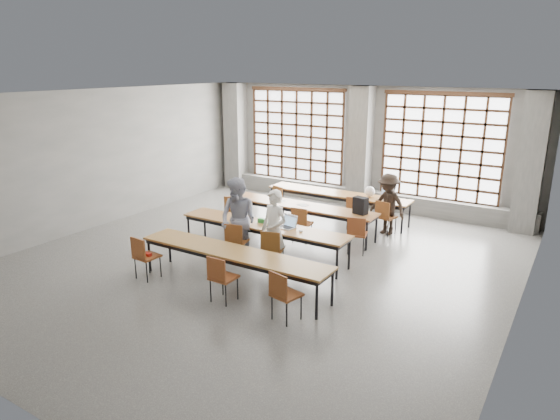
{
  "coord_description": "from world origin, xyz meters",
  "views": [
    {
      "loc": [
        5.63,
        -8.24,
        4.07
      ],
      "look_at": [
        0.26,
        0.4,
        1.1
      ],
      "focal_mm": 32.0,
      "sensor_mm": 36.0,
      "label": 1
    }
  ],
  "objects_px": {
    "chair_back_right": "(385,214)",
    "chair_near_left": "(144,254)",
    "chair_back_mid": "(355,210)",
    "student_female": "(238,220)",
    "desk_row_c": "(263,227)",
    "chair_back_left": "(281,198)",
    "student_male": "(274,230)",
    "phone": "(268,226)",
    "chair_front_left": "(236,238)",
    "mouse": "(301,231)",
    "student_back": "(388,204)",
    "chair_mid_left": "(234,209)",
    "desk_row_a": "(338,195)",
    "chair_mid_right": "(357,231)",
    "laptop_front": "(288,224)",
    "green_box": "(263,221)",
    "chair_mid_centre": "(301,221)",
    "chair_near_mid": "(221,274)",
    "desk_row_d": "(233,254)",
    "red_pouch": "(147,254)",
    "backpack": "(360,206)",
    "plastic_bag": "(370,192)",
    "laptop_back": "(387,196)",
    "chair_near_right": "(283,291)",
    "chair_front_right": "(272,246)"
  },
  "relations": [
    {
      "from": "chair_front_left",
      "to": "student_female",
      "type": "distance_m",
      "value": 0.39
    },
    {
      "from": "chair_mid_centre",
      "to": "chair_near_mid",
      "type": "bearing_deg",
      "value": -84.39
    },
    {
      "from": "chair_mid_right",
      "to": "red_pouch",
      "type": "bearing_deg",
      "value": -131.43
    },
    {
      "from": "desk_row_c",
      "to": "chair_near_right",
      "type": "height_order",
      "value": "chair_near_right"
    },
    {
      "from": "chair_mid_centre",
      "to": "red_pouch",
      "type": "distance_m",
      "value": 3.71
    },
    {
      "from": "chair_mid_right",
      "to": "backpack",
      "type": "bearing_deg",
      "value": 108.07
    },
    {
      "from": "mouse",
      "to": "chair_back_left",
      "type": "bearing_deg",
      "value": 128.54
    },
    {
      "from": "laptop_front",
      "to": "mouse",
      "type": "height_order",
      "value": "laptop_front"
    },
    {
      "from": "chair_mid_centre",
      "to": "green_box",
      "type": "relative_size",
      "value": 3.52
    },
    {
      "from": "desk_row_c",
      "to": "chair_back_right",
      "type": "distance_m",
      "value": 3.25
    },
    {
      "from": "desk_row_c",
      "to": "green_box",
      "type": "bearing_deg",
      "value": 122.01
    },
    {
      "from": "chair_near_right",
      "to": "student_male",
      "type": "distance_m",
      "value": 2.23
    },
    {
      "from": "chair_near_right",
      "to": "laptop_back",
      "type": "bearing_deg",
      "value": 93.81
    },
    {
      "from": "chair_back_right",
      "to": "chair_front_left",
      "type": "relative_size",
      "value": 1.0
    },
    {
      "from": "student_male",
      "to": "mouse",
      "type": "height_order",
      "value": "student_male"
    },
    {
      "from": "student_male",
      "to": "student_back",
      "type": "height_order",
      "value": "student_male"
    },
    {
      "from": "chair_mid_centre",
      "to": "green_box",
      "type": "distance_m",
      "value": 1.16
    },
    {
      "from": "chair_mid_left",
      "to": "student_male",
      "type": "xyz_separation_m",
      "value": [
        2.3,
        -1.67,
        0.3
      ]
    },
    {
      "from": "desk_row_d",
      "to": "red_pouch",
      "type": "distance_m",
      "value": 1.79
    },
    {
      "from": "chair_front_left",
      "to": "phone",
      "type": "distance_m",
      "value": 0.73
    },
    {
      "from": "chair_back_left",
      "to": "chair_back_right",
      "type": "distance_m",
      "value": 3.01
    },
    {
      "from": "chair_mid_right",
      "to": "laptop_front",
      "type": "relative_size",
      "value": 2.15
    },
    {
      "from": "chair_front_right",
      "to": "plastic_bag",
      "type": "relative_size",
      "value": 3.08
    },
    {
      "from": "green_box",
      "to": "plastic_bag",
      "type": "bearing_deg",
      "value": 71.31
    },
    {
      "from": "chair_back_mid",
      "to": "chair_back_right",
      "type": "bearing_deg",
      "value": 0.15
    },
    {
      "from": "desk_row_c",
      "to": "chair_back_left",
      "type": "bearing_deg",
      "value": 114.48
    },
    {
      "from": "chair_mid_centre",
      "to": "mouse",
      "type": "relative_size",
      "value": 8.98
    },
    {
      "from": "student_male",
      "to": "student_back",
      "type": "bearing_deg",
      "value": 79.7
    },
    {
      "from": "chair_back_right",
      "to": "chair_near_left",
      "type": "bearing_deg",
      "value": -121.23
    },
    {
      "from": "chair_back_left",
      "to": "phone",
      "type": "bearing_deg",
      "value": -63.31
    },
    {
      "from": "desk_row_a",
      "to": "chair_near_left",
      "type": "relative_size",
      "value": 4.55
    },
    {
      "from": "chair_mid_right",
      "to": "chair_near_right",
      "type": "height_order",
      "value": "same"
    },
    {
      "from": "chair_back_mid",
      "to": "chair_near_right",
      "type": "distance_m",
      "value": 5.1
    },
    {
      "from": "green_box",
      "to": "red_pouch",
      "type": "relative_size",
      "value": 1.25
    },
    {
      "from": "chair_back_mid",
      "to": "chair_front_left",
      "type": "height_order",
      "value": "same"
    },
    {
      "from": "chair_near_mid",
      "to": "green_box",
      "type": "distance_m",
      "value": 2.47
    },
    {
      "from": "mouse",
      "to": "green_box",
      "type": "xyz_separation_m",
      "value": [
        -1.0,
        0.1,
        0.03
      ]
    },
    {
      "from": "desk_row_d",
      "to": "chair_front_left",
      "type": "xyz_separation_m",
      "value": [
        -0.71,
        1.02,
        -0.13
      ]
    },
    {
      "from": "chair_near_right",
      "to": "student_female",
      "type": "bearing_deg",
      "value": 141.15
    },
    {
      "from": "desk_row_a",
      "to": "laptop_front",
      "type": "distance_m",
      "value": 3.28
    },
    {
      "from": "phone",
      "to": "chair_mid_left",
      "type": "bearing_deg",
      "value": 145.94
    },
    {
      "from": "student_male",
      "to": "phone",
      "type": "xyz_separation_m",
      "value": [
        -0.42,
        0.4,
        -0.1
      ]
    },
    {
      "from": "chair_front_left",
      "to": "mouse",
      "type": "relative_size",
      "value": 8.98
    },
    {
      "from": "chair_near_right",
      "to": "mouse",
      "type": "relative_size",
      "value": 8.98
    },
    {
      "from": "desk_row_a",
      "to": "chair_back_right",
      "type": "height_order",
      "value": "chair_back_right"
    },
    {
      "from": "plastic_bag",
      "to": "laptop_back",
      "type": "bearing_deg",
      "value": 7.63
    },
    {
      "from": "desk_row_a",
      "to": "chair_near_left",
      "type": "height_order",
      "value": "chair_near_left"
    },
    {
      "from": "desk_row_d",
      "to": "chair_near_left",
      "type": "bearing_deg",
      "value": -159.76
    },
    {
      "from": "chair_back_mid",
      "to": "student_female",
      "type": "height_order",
      "value": "student_female"
    },
    {
      "from": "chair_near_left",
      "to": "backpack",
      "type": "distance_m",
      "value": 4.98
    }
  ]
}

